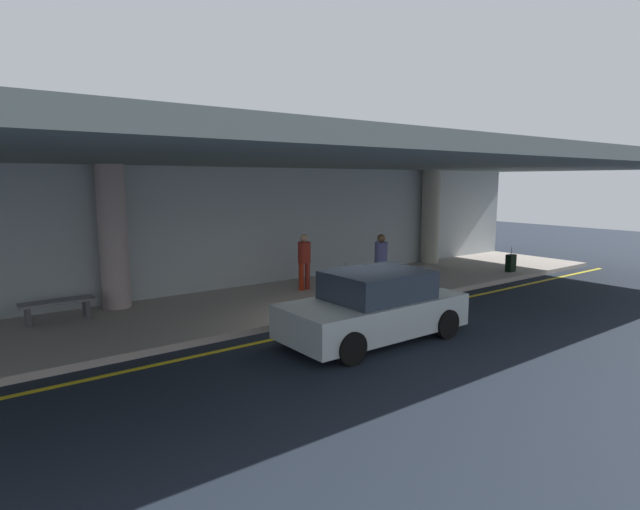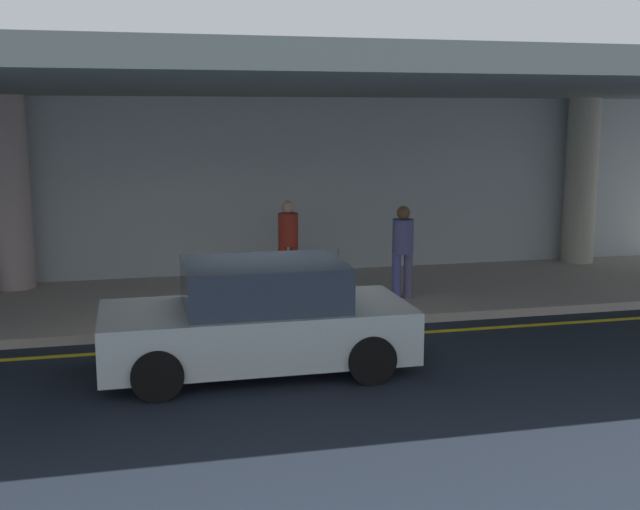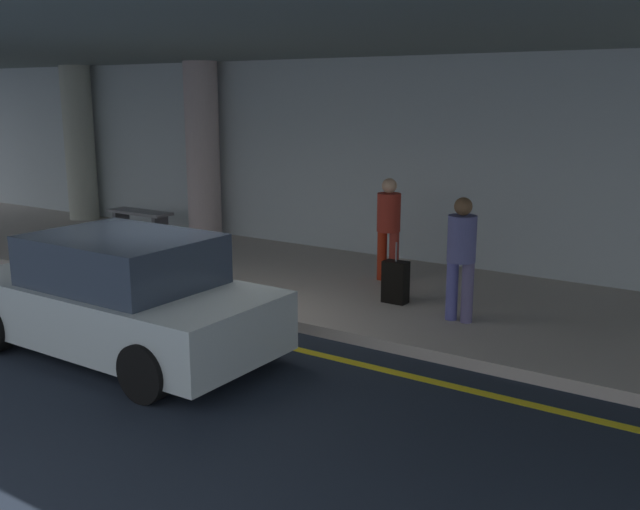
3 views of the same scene
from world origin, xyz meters
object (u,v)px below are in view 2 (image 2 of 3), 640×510
Objects in this scene: traveler_with_luggage at (288,238)px; support_column_left_mid at (11,193)px; suitcase_upright_secondary at (338,281)px; person_waiting_for_ride at (403,246)px; car_silver at (258,320)px; support_column_center at (581,181)px.

support_column_left_mid is at bearing 79.72° from traveler_with_luggage.
support_column_left_mid is 6.41m from suitcase_upright_secondary.
traveler_with_luggage is at bearing 115.21° from person_waiting_for_ride.
traveler_with_luggage is 1.44m from suitcase_upright_secondary.
support_column_left_mid is 7.43m from person_waiting_for_ride.
traveler_with_luggage reaches higher than car_silver.
traveler_with_luggage is (1.29, 4.46, 0.40)m from car_silver.
suitcase_upright_secondary is at bearing 137.09° from person_waiting_for_ride.
car_silver is at bearing -163.34° from person_waiting_for_ride.
support_column_left_mid is at bearing 131.72° from person_waiting_for_ride.
suitcase_upright_secondary is (-1.12, 0.30, -0.65)m from person_waiting_for_ride.
support_column_left_mid is 0.89× the size of car_silver.
support_column_center is 2.17× the size of person_waiting_for_ride.
suitcase_upright_secondary is (-6.19, -2.25, -1.51)m from support_column_center.
support_column_left_mid is at bearing 172.03° from suitcase_upright_secondary.
suitcase_upright_secondary is (5.81, -2.25, -1.51)m from support_column_left_mid.
car_silver is 4.56× the size of suitcase_upright_secondary.
traveler_with_luggage is at bearing -170.31° from support_column_center.
car_silver is 4.41m from person_waiting_for_ride.
support_column_left_mid reaches higher than car_silver.
support_column_center is 10.02m from car_silver.
traveler_with_luggage is (5.10, -1.18, -0.86)m from support_column_left_mid.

